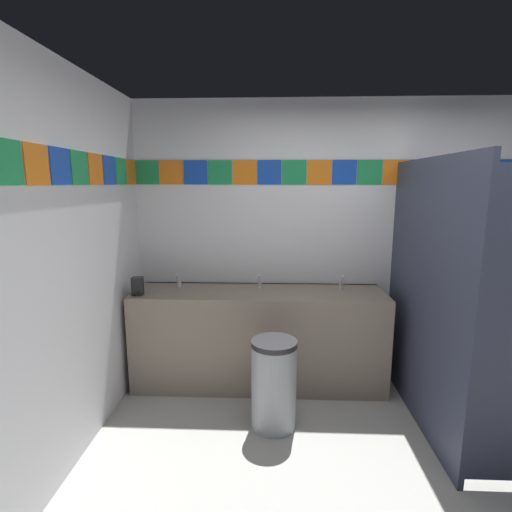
{
  "coord_description": "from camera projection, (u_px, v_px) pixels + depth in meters",
  "views": [
    {
      "loc": [
        -0.76,
        -1.99,
        1.82
      ],
      "look_at": [
        -0.89,
        1.06,
        1.25
      ],
      "focal_mm": 27.35,
      "sensor_mm": 36.0,
      "label": 1
    }
  ],
  "objects": [
    {
      "name": "ground_plane",
      "position": [
        402.0,
        503.0,
        2.26
      ],
      "size": [
        9.0,
        9.0,
        0.0
      ],
      "primitive_type": "plane",
      "color": "#9E9E99"
    },
    {
      "name": "wall_back",
      "position": [
        353.0,
        240.0,
        3.69
      ],
      "size": [
        4.09,
        0.09,
        2.58
      ],
      "color": "silver",
      "rests_on": "ground_plane"
    },
    {
      "name": "wall_side",
      "position": [
        28.0,
        283.0,
        2.11
      ],
      "size": [
        0.09,
        3.32,
        2.58
      ],
      "color": "silver",
      "rests_on": "ground_plane"
    },
    {
      "name": "vanity_counter",
      "position": [
        259.0,
        336.0,
        3.56
      ],
      "size": [
        2.23,
        0.58,
        0.88
      ],
      "color": "gray",
      "rests_on": "ground_plane"
    },
    {
      "name": "faucet_left",
      "position": [
        179.0,
        282.0,
        3.59
      ],
      "size": [
        0.04,
        0.1,
        0.14
      ],
      "color": "silver",
      "rests_on": "vanity_counter"
    },
    {
      "name": "faucet_center",
      "position": [
        259.0,
        283.0,
        3.56
      ],
      "size": [
        0.04,
        0.1,
        0.14
      ],
      "color": "silver",
      "rests_on": "vanity_counter"
    },
    {
      "name": "faucet_right",
      "position": [
        341.0,
        284.0,
        3.53
      ],
      "size": [
        0.04,
        0.1,
        0.14
      ],
      "color": "silver",
      "rests_on": "vanity_counter"
    },
    {
      "name": "soap_dispenser",
      "position": [
        138.0,
        286.0,
        3.34
      ],
      "size": [
        0.09,
        0.09,
        0.16
      ],
      "color": "black",
      "rests_on": "vanity_counter"
    },
    {
      "name": "stall_divider",
      "position": [
        462.0,
        305.0,
        2.66
      ],
      "size": [
        0.92,
        1.56,
        2.01
      ],
      "color": "#33384C",
      "rests_on": "ground_plane"
    },
    {
      "name": "toilet",
      "position": [
        467.0,
        361.0,
        3.38
      ],
      "size": [
        0.39,
        0.49,
        0.74
      ],
      "color": "white",
      "rests_on": "ground_plane"
    },
    {
      "name": "trash_bin",
      "position": [
        274.0,
        384.0,
        2.92
      ],
      "size": [
        0.34,
        0.34,
        0.69
      ],
      "color": "#999EA3",
      "rests_on": "ground_plane"
    }
  ]
}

